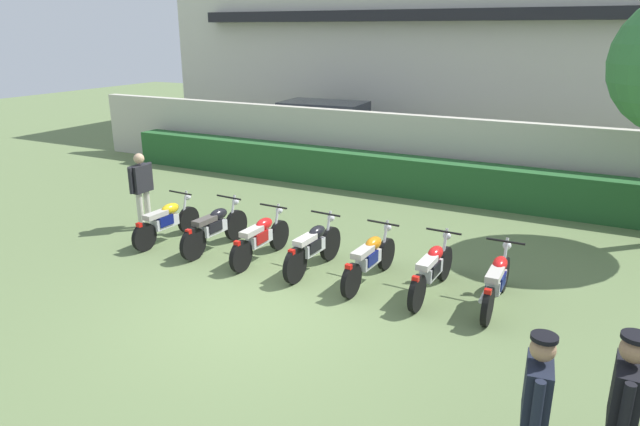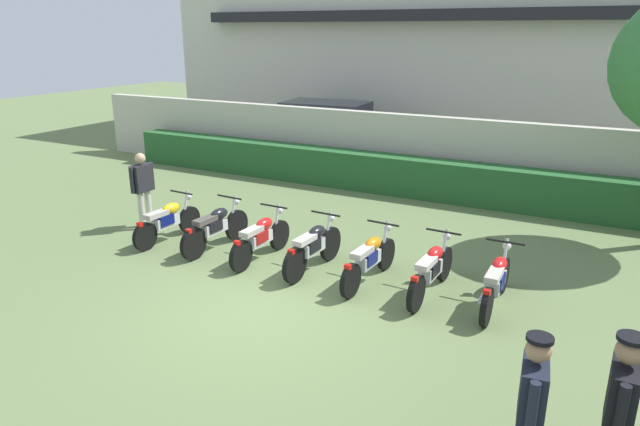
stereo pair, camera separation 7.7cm
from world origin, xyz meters
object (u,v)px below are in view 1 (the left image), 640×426
motorcycle_in_row_4 (370,258)px  motorcycle_in_row_6 (497,281)px  parked_car (328,131)px  officer_1 (623,408)px  motorcycle_in_row_5 (432,269)px  motorcycle_in_row_3 (313,247)px  inspector_person (141,185)px  motorcycle_in_row_2 (260,238)px  motorcycle_in_row_0 (166,221)px  motorcycle_in_row_1 (215,228)px  officer_0 (535,403)px

motorcycle_in_row_4 → motorcycle_in_row_6: 2.10m
parked_car → officer_1: (8.79, -11.86, 0.11)m
motorcycle_in_row_5 → officer_1: bearing=-140.0°
motorcycle_in_row_4 → motorcycle_in_row_3: bearing=93.8°
inspector_person → motorcycle_in_row_5: bearing=-2.7°
motorcycle_in_row_2 → motorcycle_in_row_3: bearing=-88.2°
parked_car → motorcycle_in_row_0: (0.59, -8.47, -0.50)m
motorcycle_in_row_3 → officer_1: size_ratio=1.05×
motorcycle_in_row_2 → motorcycle_in_row_6: bearing=-87.5°
motorcycle_in_row_0 → motorcycle_in_row_4: size_ratio=0.94×
motorcycle_in_row_2 → motorcycle_in_row_5: 3.27m
motorcycle_in_row_2 → motorcycle_in_row_4: size_ratio=0.96×
motorcycle_in_row_3 → motorcycle_in_row_6: 3.18m
officer_1 → motorcycle_in_row_2: bearing=-29.4°
motorcycle_in_row_1 → officer_1: 7.88m
motorcycle_in_row_1 → motorcycle_in_row_3: (2.19, -0.03, 0.00)m
motorcycle_in_row_2 → officer_0: (5.29, -3.63, 0.54)m
motorcycle_in_row_2 → officer_1: 6.92m
inspector_person → motorcycle_in_row_3: bearing=-4.6°
motorcycle_in_row_1 → motorcycle_in_row_6: motorcycle_in_row_1 is taller
parked_car → motorcycle_in_row_2: 8.89m
motorcycle_in_row_2 → motorcycle_in_row_4: 2.19m
motorcycle_in_row_4 → inspector_person: size_ratio=1.16×
officer_0 → inspector_person: bearing=-32.0°
officer_1 → motorcycle_in_row_3: bearing=-34.8°
motorcycle_in_row_0 → motorcycle_in_row_4: bearing=-86.0°
parked_car → motorcycle_in_row_5: (6.09, -8.37, -0.49)m
motorcycle_in_row_6 → motorcycle_in_row_0: bearing=91.0°
motorcycle_in_row_1 → motorcycle_in_row_6: bearing=-85.8°
parked_car → motorcycle_in_row_2: size_ratio=2.51×
motorcycle_in_row_5 → motorcycle_in_row_6: motorcycle_in_row_5 is taller
motorcycle_in_row_0 → motorcycle_in_row_1: (1.16, 0.09, 0.02)m
motorcycle_in_row_2 → officer_1: officer_1 is taller
motorcycle_in_row_4 → officer_0: (3.09, -3.64, 0.54)m
motorcycle_in_row_0 → officer_1: (8.21, -3.39, 0.61)m
motorcycle_in_row_1 → motorcycle_in_row_0: bearing=98.0°
motorcycle_in_row_5 → motorcycle_in_row_3: bearing=93.4°
motorcycle_in_row_2 → motorcycle_in_row_5: size_ratio=0.95×
parked_car → motorcycle_in_row_1: size_ratio=2.45×
motorcycle_in_row_1 → inspector_person: (-2.16, 0.33, 0.52)m
officer_0 → officer_1: bearing=-171.9°
motorcycle_in_row_2 → motorcycle_in_row_6: motorcycle_in_row_2 is taller
motorcycle_in_row_2 → inspector_person: bearing=85.0°
parked_car → officer_0: size_ratio=2.78×
motorcycle_in_row_3 → motorcycle_in_row_5: motorcycle_in_row_3 is taller
parked_car → officer_1: size_ratio=2.63×
parked_car → officer_0: (8.11, -12.04, 0.05)m
motorcycle_in_row_4 → parked_car: bearing=34.4°
motorcycle_in_row_5 → officer_0: size_ratio=1.17×
motorcycle_in_row_3 → inspector_person: inspector_person is taller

